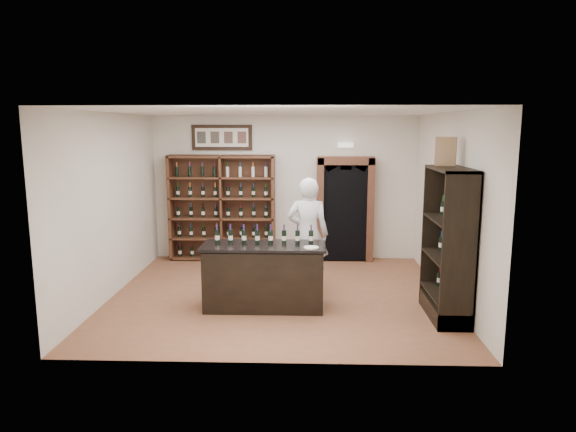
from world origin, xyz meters
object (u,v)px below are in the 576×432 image
(wine_shelf, at_px, (222,208))
(tasting_counter, at_px, (264,277))
(shopkeeper, at_px, (308,234))
(wine_crate, at_px, (446,151))
(side_cabinet, at_px, (449,267))
(counter_bottle_0, at_px, (217,236))

(wine_shelf, relative_size, tasting_counter, 1.17)
(shopkeeper, distance_m, wine_crate, 2.63)
(tasting_counter, xyz_separation_m, side_cabinet, (2.72, -0.30, 0.26))
(tasting_counter, relative_size, wine_crate, 4.44)
(counter_bottle_0, bearing_deg, tasting_counter, -5.43)
(counter_bottle_0, distance_m, side_cabinet, 3.48)
(wine_shelf, bearing_deg, wine_crate, -36.95)
(shopkeeper, bearing_deg, tasting_counter, 59.98)
(shopkeeper, height_order, wine_crate, wine_crate)
(wine_crate, bearing_deg, tasting_counter, -158.45)
(tasting_counter, xyz_separation_m, wine_crate, (2.69, 0.08, 1.92))
(wine_shelf, height_order, counter_bottle_0, wine_shelf)
(side_cabinet, distance_m, wine_crate, 1.70)
(counter_bottle_0, height_order, shopkeeper, shopkeeper)
(wine_shelf, xyz_separation_m, shopkeeper, (1.78, -1.98, -0.13))
(wine_crate, bearing_deg, side_cabinet, -65.34)
(counter_bottle_0, xyz_separation_m, shopkeeper, (1.40, 0.89, -0.14))
(wine_shelf, xyz_separation_m, wine_crate, (3.79, -2.85, 1.31))
(counter_bottle_0, height_order, wine_crate, wine_crate)
(wine_shelf, height_order, tasting_counter, wine_shelf)
(shopkeeper, bearing_deg, wine_shelf, -42.78)
(tasting_counter, bearing_deg, wine_crate, 1.70)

